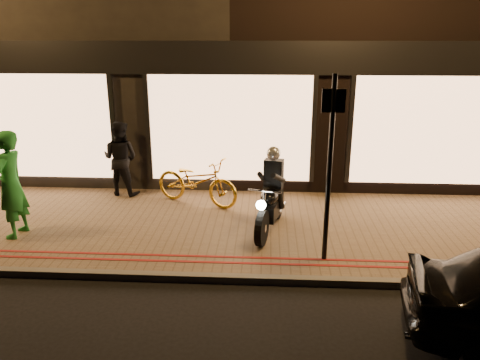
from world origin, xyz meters
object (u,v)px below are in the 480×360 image
bicycle_gold (197,181)px  sign_post (330,161)px  person_green (10,185)px  motorcycle (271,199)px

bicycle_gold → sign_post: bearing=-111.5°
sign_post → person_green: 5.60m
sign_post → motorcycle: bearing=127.9°
motorcycle → sign_post: (0.88, -1.13, 1.06)m
motorcycle → person_green: (-4.64, -0.51, 0.36)m
person_green → motorcycle: bearing=100.1°
sign_post → bicycle_gold: sign_post is taller
motorcycle → bicycle_gold: 2.05m
sign_post → bicycle_gold: size_ratio=1.54×
motorcycle → bicycle_gold: size_ratio=0.98×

